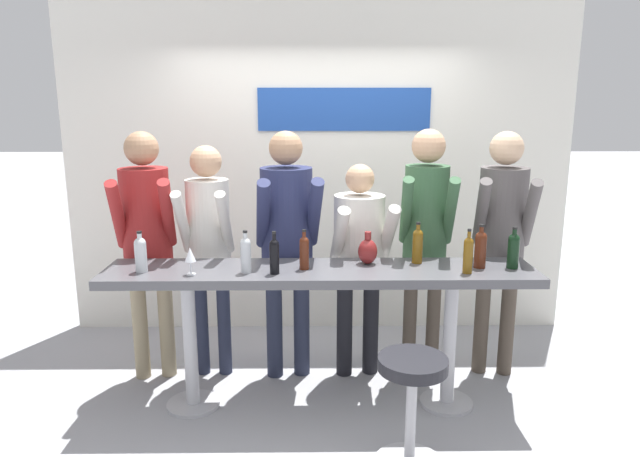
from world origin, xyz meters
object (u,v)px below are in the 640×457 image
wine_bottle_3 (304,251)px  wine_bottle_6 (514,249)px  wine_glass_0 (190,256)px  wine_bottle_7 (468,253)px  wine_bottle_5 (481,248)px  wine_bottle_4 (246,253)px  person_center_left (287,228)px  bar_stool (412,395)px  person_left (209,234)px  person_center_right (426,223)px  wine_bottle_0 (141,253)px  tasting_table (320,290)px  person_center (359,249)px  decorative_vase (368,251)px  wine_bottle_2 (418,244)px  person_far_left (147,228)px  wine_bottle_1 (274,255)px  person_right (501,226)px

wine_bottle_3 → wine_bottle_6: 1.36m
wine_glass_0 → wine_bottle_7: bearing=0.5°
wine_bottle_5 → wine_bottle_4: bearing=-176.4°
wine_bottle_6 → wine_bottle_4: bearing=-177.3°
person_center_left → wine_bottle_6: size_ratio=6.73×
bar_stool → person_left: size_ratio=0.39×
person_center_right → wine_bottle_0: 1.99m
tasting_table → wine_bottle_3: bearing=-174.5°
person_left → person_center: 1.10m
decorative_vase → bar_stool: bearing=-77.2°
wine_bottle_3 → decorative_vase: size_ratio=1.19×
wine_bottle_4 → tasting_table: bearing=10.0°
wine_bottle_2 → wine_bottle_4: bearing=-169.5°
wine_bottle_7 → person_far_left: bearing=165.9°
wine_bottle_2 → wine_bottle_0: bearing=-174.2°
person_far_left → wine_bottle_1: bearing=-39.4°
bar_stool → wine_bottle_1: size_ratio=2.44×
wine_bottle_5 → wine_bottle_1: bearing=-174.9°
tasting_table → decorative_vase: bearing=18.8°
person_center_left → wine_bottle_2: bearing=-27.7°
tasting_table → wine_bottle_2: wine_bottle_2 is taller
wine_bottle_6 → person_right: bearing=81.6°
person_left → wine_bottle_0: bearing=-121.4°
bar_stool → wine_bottle_7: wine_bottle_7 is taller
tasting_table → decorative_vase: size_ratio=12.76×
wine_bottle_0 → wine_bottle_6: wine_bottle_6 is taller
bar_stool → person_center_right: person_center_right is taller
person_far_left → wine_bottle_2: (1.89, -0.31, -0.05)m
person_right → wine_bottle_7: bearing=-113.6°
person_left → wine_bottle_3: person_left is taller
tasting_table → person_center_left: person_center_left is taller
person_right → wine_bottle_1: bearing=-149.7°
person_far_left → person_center: 1.54m
person_center_left → wine_bottle_4: size_ratio=6.71×
wine_bottle_3 → wine_bottle_4: wine_bottle_4 is taller
person_center_right → wine_glass_0: person_center_right is taller
person_center → person_center_right: size_ratio=0.87×
bar_stool → wine_bottle_6: bearing=42.2°
wine_glass_0 → wine_bottle_6: bearing=3.4°
wine_bottle_1 → wine_bottle_5: wine_bottle_5 is taller
person_center_left → wine_bottle_1: size_ratio=6.71×
wine_bottle_5 → wine_glass_0: (-1.86, -0.14, -0.01)m
wine_glass_0 → decorative_vase: size_ratio=0.80×
person_left → person_center_left: 0.57m
person_far_left → wine_glass_0: size_ratio=10.39×
person_center_left → wine_bottle_0: (-0.91, -0.50, -0.04)m
person_far_left → wine_bottle_5: size_ratio=6.37×
person_left → wine_bottle_3: (0.70, -0.49, 0.00)m
person_center → wine_bottle_2: (0.36, -0.34, 0.12)m
bar_stool → wine_glass_0: size_ratio=3.79×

